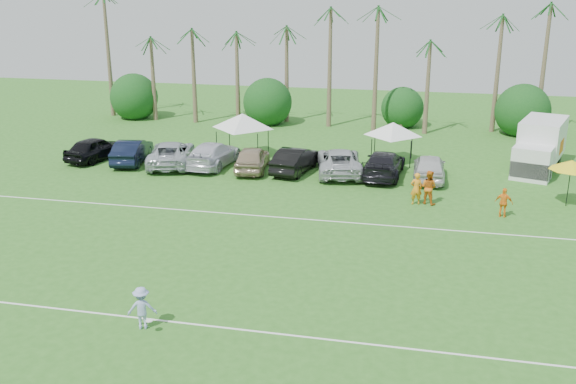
# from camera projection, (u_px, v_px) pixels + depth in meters

# --- Properties ---
(ground) EXTENTS (120.00, 120.00, 0.00)m
(ground) POSITION_uv_depth(u_px,v_px,m) (169.00, 352.00, 22.18)
(ground) COLOR #2D691F
(ground) RESTS_ON ground
(field_lines) EXTENTS (80.00, 12.10, 0.01)m
(field_lines) POSITION_uv_depth(u_px,v_px,m) (236.00, 260.00, 29.61)
(field_lines) COLOR white
(field_lines) RESTS_ON ground
(palm_tree_0) EXTENTS (2.40, 2.40, 8.90)m
(palm_tree_0) POSITION_uv_depth(u_px,v_px,m) (101.00, 37.00, 59.68)
(palm_tree_0) COLOR brown
(palm_tree_0) RESTS_ON ground
(palm_tree_1) EXTENTS (2.40, 2.40, 9.90)m
(palm_tree_1) POSITION_uv_depth(u_px,v_px,m) (150.00, 28.00, 58.39)
(palm_tree_1) COLOR brown
(palm_tree_1) RESTS_ON ground
(palm_tree_2) EXTENTS (2.40, 2.40, 10.90)m
(palm_tree_2) POSITION_uv_depth(u_px,v_px,m) (202.00, 19.00, 57.10)
(palm_tree_2) COLOR brown
(palm_tree_2) RESTS_ON ground
(palm_tree_3) EXTENTS (2.40, 2.40, 11.90)m
(palm_tree_3) POSITION_uv_depth(u_px,v_px,m) (245.00, 10.00, 56.03)
(palm_tree_3) COLOR brown
(palm_tree_3) RESTS_ON ground
(palm_tree_4) EXTENTS (2.40, 2.40, 8.90)m
(palm_tree_4) POSITION_uv_depth(u_px,v_px,m) (289.00, 41.00, 56.01)
(palm_tree_4) COLOR brown
(palm_tree_4) RESTS_ON ground
(palm_tree_5) EXTENTS (2.40, 2.40, 9.90)m
(palm_tree_5) POSITION_uv_depth(u_px,v_px,m) (335.00, 31.00, 54.92)
(palm_tree_5) COLOR brown
(palm_tree_5) RESTS_ON ground
(palm_tree_6) EXTENTS (2.40, 2.40, 10.90)m
(palm_tree_6) POSITION_uv_depth(u_px,v_px,m) (382.00, 21.00, 53.84)
(palm_tree_6) COLOR brown
(palm_tree_6) RESTS_ON ground
(palm_tree_7) EXTENTS (2.40, 2.40, 11.90)m
(palm_tree_7) POSITION_uv_depth(u_px,v_px,m) (432.00, 11.00, 52.76)
(palm_tree_7) COLOR brown
(palm_tree_7) RESTS_ON ground
(palm_tree_8) EXTENTS (2.40, 2.40, 8.90)m
(palm_tree_8) POSITION_uv_depth(u_px,v_px,m) (492.00, 44.00, 52.54)
(palm_tree_8) COLOR brown
(palm_tree_8) RESTS_ON ground
(palm_tree_9) EXTENTS (2.40, 2.40, 9.90)m
(palm_tree_9) POSITION_uv_depth(u_px,v_px,m) (558.00, 34.00, 51.25)
(palm_tree_9) COLOR brown
(palm_tree_9) RESTS_ON ground
(bush_tree_0) EXTENTS (4.00, 4.00, 4.00)m
(bush_tree_0) POSITION_uv_depth(u_px,v_px,m) (140.00, 97.00, 61.74)
(bush_tree_0) COLOR brown
(bush_tree_0) RESTS_ON ground
(bush_tree_1) EXTENTS (4.00, 4.00, 4.00)m
(bush_tree_1) POSITION_uv_depth(u_px,v_px,m) (271.00, 102.00, 59.09)
(bush_tree_1) COLOR brown
(bush_tree_1) RESTS_ON ground
(bush_tree_2) EXTENTS (4.00, 4.00, 4.00)m
(bush_tree_2) POSITION_uv_depth(u_px,v_px,m) (402.00, 107.00, 56.64)
(bush_tree_2) COLOR brown
(bush_tree_2) RESTS_ON ground
(bush_tree_3) EXTENTS (4.00, 4.00, 4.00)m
(bush_tree_3) POSITION_uv_depth(u_px,v_px,m) (521.00, 112.00, 54.60)
(bush_tree_3) COLOR brown
(bush_tree_3) RESTS_ON ground
(sideline_player_a) EXTENTS (0.78, 0.61, 1.89)m
(sideline_player_a) POSITION_uv_depth(u_px,v_px,m) (416.00, 189.00, 36.90)
(sideline_player_a) COLOR orange
(sideline_player_a) RESTS_ON ground
(sideline_player_b) EXTENTS (1.20, 1.08, 2.01)m
(sideline_player_b) POSITION_uv_depth(u_px,v_px,m) (429.00, 187.00, 36.93)
(sideline_player_b) COLOR orange
(sideline_player_b) RESTS_ON ground
(sideline_player_c) EXTENTS (1.04, 0.65, 1.64)m
(sideline_player_c) POSITION_uv_depth(u_px,v_px,m) (504.00, 203.00, 34.88)
(sideline_player_c) COLOR orange
(sideline_player_c) RESTS_ON ground
(box_truck) EXTENTS (4.34, 7.04, 3.40)m
(box_truck) POSITION_uv_depth(u_px,v_px,m) (540.00, 144.00, 43.44)
(box_truck) COLOR silver
(box_truck) RESTS_ON ground
(canopy_tent_left) EXTENTS (4.68, 4.68, 3.79)m
(canopy_tent_left) POSITION_uv_depth(u_px,v_px,m) (242.00, 114.00, 46.39)
(canopy_tent_left) COLOR black
(canopy_tent_left) RESTS_ON ground
(canopy_tent_right) EXTENTS (4.16, 4.16, 3.37)m
(canopy_tent_right) POSITION_uv_depth(u_px,v_px,m) (393.00, 122.00, 45.14)
(canopy_tent_right) COLOR black
(canopy_tent_right) RESTS_ON ground
(market_umbrella) EXTENTS (2.44, 2.44, 2.72)m
(market_umbrella) POSITION_uv_depth(u_px,v_px,m) (571.00, 165.00, 36.12)
(market_umbrella) COLOR black
(market_umbrella) RESTS_ON ground
(frisbee_player) EXTENTS (1.21, 0.92, 1.65)m
(frisbee_player) POSITION_uv_depth(u_px,v_px,m) (142.00, 308.00, 23.50)
(frisbee_player) COLOR #97A4D6
(frisbee_player) RESTS_ON ground
(parked_car_0) EXTENTS (3.11, 5.32, 1.70)m
(parked_car_0) POSITION_uv_depth(u_px,v_px,m) (95.00, 148.00, 46.35)
(parked_car_0) COLOR black
(parked_car_0) RESTS_ON ground
(parked_car_1) EXTENTS (2.63, 5.39, 1.70)m
(parked_car_1) POSITION_uv_depth(u_px,v_px,m) (132.00, 151.00, 45.58)
(parked_car_1) COLOR black
(parked_car_1) RESTS_ON ground
(parked_car_2) EXTENTS (4.28, 6.63, 1.70)m
(parked_car_2) POSITION_uv_depth(u_px,v_px,m) (171.00, 153.00, 44.98)
(parked_car_2) COLOR #A9B0B6
(parked_car_2) RESTS_ON ground
(parked_car_3) EXTENTS (2.80, 6.02, 1.70)m
(parked_car_3) POSITION_uv_depth(u_px,v_px,m) (213.00, 154.00, 44.73)
(parked_car_3) COLOR silver
(parked_car_3) RESTS_ON ground
(parked_car_4) EXTENTS (2.58, 5.19, 1.70)m
(parked_car_4) POSITION_uv_depth(u_px,v_px,m) (252.00, 158.00, 43.68)
(parked_car_4) COLOR #9E896C
(parked_car_4) RESTS_ON ground
(parked_car_5) EXTENTS (2.61, 5.38, 1.70)m
(parked_car_5) POSITION_uv_depth(u_px,v_px,m) (295.00, 160.00, 43.35)
(parked_car_5) COLOR black
(parked_car_5) RESTS_ON ground
(parked_car_6) EXTENTS (3.93, 6.54, 1.70)m
(parked_car_6) POSITION_uv_depth(u_px,v_px,m) (339.00, 161.00, 42.97)
(parked_car_6) COLOR #AEB2B6
(parked_car_6) RESTS_ON ground
(parked_car_7) EXTENTS (2.74, 5.99, 1.70)m
(parked_car_7) POSITION_uv_depth(u_px,v_px,m) (384.00, 164.00, 42.31)
(parked_car_7) COLOR black
(parked_car_7) RESTS_ON ground
(parked_car_8) EXTENTS (2.05, 5.01, 1.70)m
(parked_car_8) POSITION_uv_depth(u_px,v_px,m) (429.00, 167.00, 41.58)
(parked_car_8) COLOR silver
(parked_car_8) RESTS_ON ground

